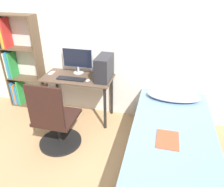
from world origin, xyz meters
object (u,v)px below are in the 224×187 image
Objects in this scene: bookshelf at (17,66)px; office_chair at (55,124)px; keyboard at (71,79)px; bed at (170,147)px; pc_tower at (104,68)px; monitor at (78,59)px.

office_chair is (1.12, -0.91, -0.38)m from bookshelf.
bookshelf reaches higher than keyboard.
bed is 4.66× the size of pc_tower.
bed is at bearing -22.08° from keyboard.
office_chair is 1.51m from bed.
bookshelf reaches higher than bed.
pc_tower is at bearing -4.12° from bookshelf.
bed is (2.63, -0.87, -0.49)m from bookshelf.
office_chair is at bearing -39.13° from bookshelf.
keyboard is (-0.02, -0.27, -0.22)m from monitor.
office_chair is at bearing -89.56° from monitor.
office_chair is 2.38× the size of pc_tower.
keyboard is (-1.53, 0.62, 0.48)m from bed.
pc_tower reaches higher than keyboard.
pc_tower is (0.49, 0.14, 0.17)m from keyboard.
office_chair reaches higher than bed.
monitor is at bearing 86.43° from keyboard.
keyboard is at bearing -12.85° from bookshelf.
bookshelf is 3.78× the size of pc_tower.
monitor is 1.16× the size of pc_tower.
bed is at bearing -35.98° from pc_tower.
keyboard is at bearing 157.92° from bed.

